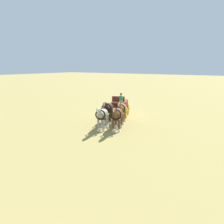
{
  "coord_description": "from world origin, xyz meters",
  "views": [
    {
      "loc": [
        22.55,
        14.06,
        5.59
      ],
      "look_at": [
        3.97,
        1.6,
        1.2
      ],
      "focal_mm": 39.01,
      "sensor_mm": 36.0,
      "label": 1
    }
  ],
  "objects": [
    {
      "name": "sponsor_banner",
      "position": [
        -5.7,
        -3.86,
        0.55
      ],
      "size": [
        3.19,
        0.33,
        1.1
      ],
      "primitive_type": "cube",
      "rotation": [
        0.0,
        0.0,
        0.09
      ],
      "color": "silver",
      "rests_on": "ground"
    },
    {
      "name": "draft_horse_rear_near",
      "position": [
        3.06,
        2.07,
        1.4
      ],
      "size": [
        2.92,
        1.73,
        2.27
      ],
      "color": "brown",
      "rests_on": "ground"
    },
    {
      "name": "draft_horse_lead_near",
      "position": [
        5.44,
        3.12,
        1.37
      ],
      "size": [
        2.95,
        1.74,
        2.24
      ],
      "color": "brown",
      "rests_on": "ground"
    },
    {
      "name": "draft_horse_rear_off",
      "position": [
        3.58,
        0.87,
        1.38
      ],
      "size": [
        2.93,
        1.75,
        2.25
      ],
      "color": "#331E14",
      "rests_on": "ground"
    },
    {
      "name": "show_wagon",
      "position": [
        0.14,
        0.07,
        1.13
      ],
      "size": [
        5.42,
        3.09,
        2.66
      ],
      "color": "maroon",
      "rests_on": "ground"
    },
    {
      "name": "draft_horse_lead_off",
      "position": [
        5.97,
        1.94,
        1.31
      ],
      "size": [
        2.94,
        1.71,
        2.17
      ],
      "color": "#9E998E",
      "rests_on": "ground"
    },
    {
      "name": "ground_plane",
      "position": [
        0.0,
        0.0,
        0.0
      ],
      "size": [
        220.0,
        220.0,
        0.0
      ],
      "primitive_type": "plane",
      "color": "#9E8C4C"
    }
  ]
}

